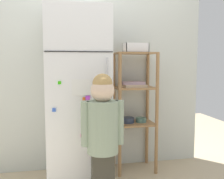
{
  "coord_description": "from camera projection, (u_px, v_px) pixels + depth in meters",
  "views": [
    {
      "loc": [
        -0.28,
        -2.58,
        1.2
      ],
      "look_at": [
        0.25,
        0.02,
        0.92
      ],
      "focal_mm": 41.91,
      "sensor_mm": 36.0,
      "label": 1
    }
  ],
  "objects": [
    {
      "name": "fruit_bin",
      "position": [
        136.0,
        49.0,
        2.81
      ],
      "size": [
        0.25,
        0.17,
        0.1
      ],
      "color": "white",
      "rests_on": "pantry_shelf_unit"
    },
    {
      "name": "refrigerator",
      "position": [
        77.0,
        97.0,
        2.6
      ],
      "size": [
        0.6,
        0.64,
        1.72
      ],
      "color": "white",
      "rests_on": "ground"
    },
    {
      "name": "kitchen_wall_back",
      "position": [
        85.0,
        71.0,
        2.93
      ],
      "size": [
        2.73,
        0.03,
        2.22
      ],
      "primitive_type": "cube",
      "color": "silver",
      "rests_on": "ground"
    },
    {
      "name": "pantry_shelf_unit",
      "position": [
        134.0,
        100.0,
        2.87
      ],
      "size": [
        0.44,
        0.34,
        1.31
      ],
      "color": "#9E7247",
      "rests_on": "ground"
    },
    {
      "name": "ground_plane",
      "position": [
        89.0,
        179.0,
        2.69
      ],
      "size": [
        6.0,
        6.0,
        0.0
      ],
      "primitive_type": "plane",
      "color": "tan"
    },
    {
      "name": "child_standing",
      "position": [
        103.0,
        127.0,
        2.15
      ],
      "size": [
        0.36,
        0.26,
        1.11
      ],
      "color": "#3D3A31",
      "rests_on": "ground"
    }
  ]
}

